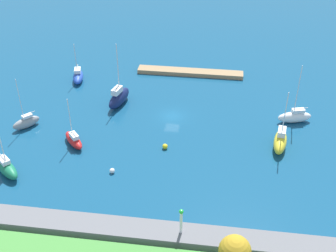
# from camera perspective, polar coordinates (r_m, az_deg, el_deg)

# --- Properties ---
(water) EXTENTS (160.00, 160.00, 0.00)m
(water) POSITION_cam_1_polar(r_m,az_deg,el_deg) (77.84, 0.55, 1.30)
(water) COLOR navy
(water) RESTS_ON ground
(pier_dock) EXTENTS (21.92, 2.65, 0.84)m
(pier_dock) POSITION_cam_1_polar(r_m,az_deg,el_deg) (92.06, 2.90, 7.01)
(pier_dock) COLOR #997A56
(pier_dock) RESTS_ON ground
(breakwater) EXTENTS (73.49, 3.35, 1.31)m
(breakwater) POSITION_cam_1_polar(r_m,az_deg,el_deg) (55.92, -3.23, -13.60)
(breakwater) COLOR slate
(breakwater) RESTS_ON ground
(harbor_beacon) EXTENTS (0.56, 0.56, 3.73)m
(harbor_beacon) POSITION_cam_1_polar(r_m,az_deg,el_deg) (53.39, 1.72, -12.08)
(harbor_beacon) COLOR silver
(harbor_beacon) RESTS_ON breakwater
(park_tree_center) EXTENTS (3.52, 3.52, 5.91)m
(park_tree_center) POSITION_cam_1_polar(r_m,az_deg,el_deg) (48.32, 8.69, -15.83)
(park_tree_center) COLOR brown
(park_tree_center) RESTS_ON shoreline_park
(sailboat_blue_far_south) EXTENTS (3.31, 5.97, 8.08)m
(sailboat_blue_far_south) POSITION_cam_1_polar(r_m,az_deg,el_deg) (90.97, -11.64, 6.38)
(sailboat_blue_far_south) COLOR #2347B2
(sailboat_blue_far_south) RESTS_ON water
(sailboat_navy_outer_mooring) EXTENTS (3.66, 7.20, 11.89)m
(sailboat_navy_outer_mooring) POSITION_cam_1_polar(r_m,az_deg,el_deg) (80.94, -6.42, 3.73)
(sailboat_navy_outer_mooring) COLOR #141E4C
(sailboat_navy_outer_mooring) RESTS_ON water
(sailboat_white_near_pier) EXTENTS (6.19, 3.18, 10.84)m
(sailboat_white_near_pier) POSITION_cam_1_polar(r_m,az_deg,el_deg) (78.74, 16.18, 1.20)
(sailboat_white_near_pier) COLOR white
(sailboat_white_near_pier) RESTS_ON water
(sailboat_gray_lone_north) EXTENTS (4.28, 4.53, 9.31)m
(sailboat_gray_lone_north) POSITION_cam_1_polar(r_m,az_deg,el_deg) (78.10, -17.99, 0.48)
(sailboat_gray_lone_north) COLOR gray
(sailboat_gray_lone_north) RESTS_ON water
(sailboat_red_inner_mooring) EXTENTS (4.78, 5.09, 8.31)m
(sailboat_red_inner_mooring) POSITION_cam_1_polar(r_m,az_deg,el_deg) (71.84, -12.18, -1.77)
(sailboat_red_inner_mooring) COLOR red
(sailboat_red_inner_mooring) RESTS_ON water
(sailboat_yellow_center_basin) EXTENTS (2.95, 6.58, 10.23)m
(sailboat_yellow_center_basin) POSITION_cam_1_polar(r_m,az_deg,el_deg) (71.61, 14.42, -1.87)
(sailboat_yellow_center_basin) COLOR yellow
(sailboat_yellow_center_basin) RESTS_ON water
(sailboat_green_by_breakwater) EXTENTS (5.64, 5.27, 9.69)m
(sailboat_green_by_breakwater) POSITION_cam_1_polar(r_m,az_deg,el_deg) (68.50, -20.27, -5.14)
(sailboat_green_by_breakwater) COLOR #19724C
(sailboat_green_by_breakwater) RESTS_ON water
(mooring_buoy_yellow) EXTENTS (0.86, 0.86, 0.86)m
(mooring_buoy_yellow) POSITION_cam_1_polar(r_m,az_deg,el_deg) (69.60, -0.39, -2.67)
(mooring_buoy_yellow) COLOR yellow
(mooring_buoy_yellow) RESTS_ON water
(mooring_buoy_white) EXTENTS (0.78, 0.78, 0.78)m
(mooring_buoy_white) POSITION_cam_1_polar(r_m,az_deg,el_deg) (65.41, -7.29, -5.80)
(mooring_buoy_white) COLOR white
(mooring_buoy_white) RESTS_ON water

